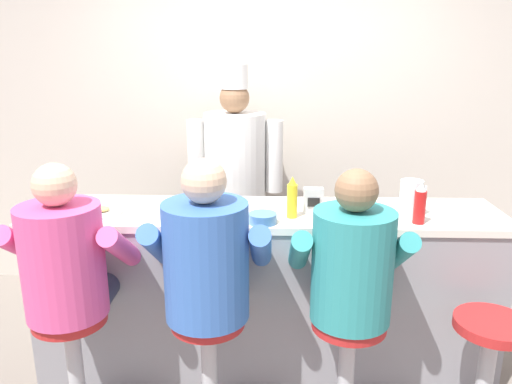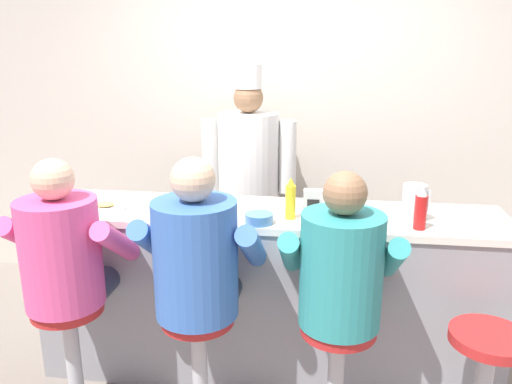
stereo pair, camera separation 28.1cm
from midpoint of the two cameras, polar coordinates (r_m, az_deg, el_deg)
The scene contains 15 objects.
wall_back at distance 4.05m, azimuth -0.56°, elevation 7.71°, with size 10.00×0.06×2.70m.
diner_counter at distance 3.07m, azimuth -1.61°, elevation -11.43°, with size 2.71×0.59×1.04m.
ketchup_bottle_red at distance 2.73m, azimuth 15.47°, elevation -1.38°, with size 0.06×0.06×0.23m.
mustard_bottle_yellow at distance 2.72m, azimuth 1.22°, elevation -0.78°, with size 0.06×0.06×0.23m.
hot_sauce_bottle_orange at distance 2.73m, azimuth 6.61°, elevation -1.78°, with size 0.03×0.03×0.14m.
water_pitcher_clear at distance 2.85m, azimuth 14.65°, elevation -0.70°, with size 0.14×0.13×0.20m.
breakfast_plate at distance 2.98m, azimuth -19.96°, elevation -2.21°, with size 0.23×0.23×0.05m.
cereal_bowl at distance 2.66m, azimuth -2.26°, elevation -3.07°, with size 0.15×0.15×0.05m.
coffee_mug_tan at distance 2.68m, azimuth 5.12°, elevation -2.69°, with size 0.13×0.09×0.08m.
napkin_dispenser_chrome at distance 2.81m, azimuth 3.73°, elevation -1.03°, with size 0.11×0.07×0.15m.
diner_seated_pink at distance 2.67m, azimuth -23.67°, elevation -8.11°, with size 0.60×0.59×1.44m.
diner_seated_blue at distance 2.45m, azimuth -8.88°, elevation -8.69°, with size 0.62×0.61×1.46m.
diner_seated_teal at distance 2.43m, azimuth 7.49°, elevation -9.42°, with size 0.58×0.58×1.42m.
empty_stool_round at distance 2.77m, azimuth 22.23°, elevation -17.55°, with size 0.36×0.36×0.68m.
cook_in_whites_near at distance 3.79m, azimuth -4.50°, elevation 1.80°, with size 0.72×0.46×1.83m.
Camera 1 is at (0.04, -2.44, 1.93)m, focal length 35.00 mm.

